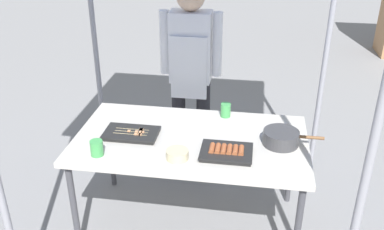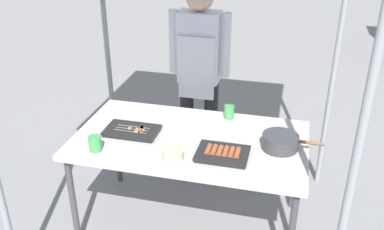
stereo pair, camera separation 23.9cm
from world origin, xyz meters
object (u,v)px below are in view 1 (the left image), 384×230
object	(u,v)px
drink_cup_near_edge	(97,148)
vendor_woman	(191,64)
tray_meat_skewers	(132,133)
drink_cup_by_wok	(226,110)
stall_table	(191,144)
tray_grilled_sausages	(226,152)
condiment_bowl	(177,155)
cooking_wok	(281,137)

from	to	relation	value
drink_cup_near_edge	vendor_woman	xyz separation A→B (m)	(0.43, 1.14, 0.18)
tray_meat_skewers	drink_cup_by_wok	xyz separation A→B (m)	(0.62, 0.40, 0.04)
stall_table	tray_grilled_sausages	bearing A→B (deg)	-35.21
stall_table	drink_cup_by_wok	bearing A→B (deg)	60.03
stall_table	drink_cup_near_edge	distance (m)	0.65
tray_meat_skewers	condiment_bowl	xyz separation A→B (m)	(0.37, -0.24, 0.01)
tray_grilled_sausages	drink_cup_by_wok	size ratio (longest dim) A/B	3.17
stall_table	tray_meat_skewers	size ratio (longest dim) A/B	4.25
stall_table	tray_meat_skewers	bearing A→B (deg)	-174.89
cooking_wok	drink_cup_by_wok	bearing A→B (deg)	138.65
cooking_wok	condiment_bowl	world-z (taller)	cooking_wok
tray_grilled_sausages	cooking_wok	world-z (taller)	cooking_wok
stall_table	condiment_bowl	world-z (taller)	condiment_bowl
cooking_wok	drink_cup_by_wok	size ratio (longest dim) A/B	3.79
stall_table	drink_cup_by_wok	distance (m)	0.43
tray_meat_skewers	drink_cup_by_wok	size ratio (longest dim) A/B	3.57
stall_table	drink_cup_by_wok	world-z (taller)	drink_cup_by_wok
tray_meat_skewers	vendor_woman	xyz separation A→B (m)	(0.28, 0.86, 0.22)
drink_cup_by_wok	vendor_woman	size ratio (longest dim) A/B	0.06
stall_table	vendor_woman	size ratio (longest dim) A/B	0.97
tray_grilled_sausages	condiment_bowl	bearing A→B (deg)	-162.40
stall_table	tray_grilled_sausages	xyz separation A→B (m)	(0.26, -0.18, 0.07)
drink_cup_near_edge	tray_meat_skewers	bearing A→B (deg)	62.11
condiment_bowl	drink_cup_by_wok	xyz separation A→B (m)	(0.25, 0.64, 0.02)
cooking_wok	condiment_bowl	size ratio (longest dim) A/B	2.78
tray_grilled_sausages	drink_cup_near_edge	xyz separation A→B (m)	(-0.82, -0.13, 0.03)
tray_grilled_sausages	cooking_wok	bearing A→B (deg)	28.54
condiment_bowl	drink_cup_near_edge	bearing A→B (deg)	-176.02
cooking_wok	condiment_bowl	xyz separation A→B (m)	(-0.65, -0.29, -0.02)
tray_grilled_sausages	vendor_woman	world-z (taller)	vendor_woman
tray_meat_skewers	condiment_bowl	bearing A→B (deg)	-33.34
condiment_bowl	tray_grilled_sausages	bearing A→B (deg)	17.60
tray_grilled_sausages	condiment_bowl	distance (m)	0.32
stall_table	cooking_wok	bearing A→B (deg)	0.61
condiment_bowl	drink_cup_near_edge	distance (m)	0.52
drink_cup_near_edge	vendor_woman	size ratio (longest dim) A/B	0.06
drink_cup_by_wok	vendor_woman	bearing A→B (deg)	126.34
drink_cup_by_wok	vendor_woman	world-z (taller)	vendor_woman
cooking_wok	vendor_woman	xyz separation A→B (m)	(-0.74, 0.82, 0.18)
stall_table	cooking_wok	world-z (taller)	cooking_wok
drink_cup_near_edge	tray_grilled_sausages	bearing A→B (deg)	9.15
condiment_bowl	cooking_wok	bearing A→B (deg)	23.69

